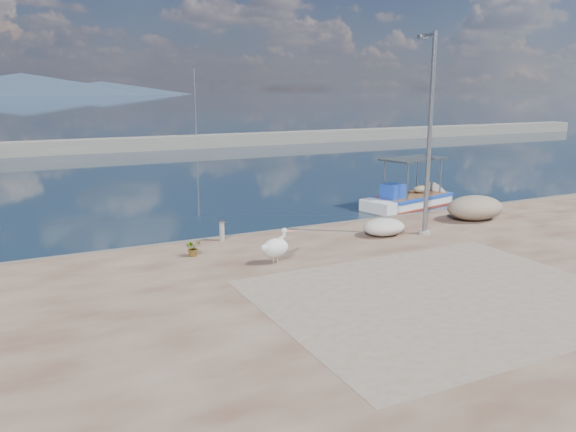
{
  "coord_description": "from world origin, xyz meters",
  "views": [
    {
      "loc": [
        -8.44,
        -13.18,
        5.6
      ],
      "look_at": [
        0.0,
        3.8,
        1.3
      ],
      "focal_mm": 35.0,
      "sensor_mm": 36.0,
      "label": 1
    }
  ],
  "objects_px": {
    "boat_right": "(411,202)",
    "bollard_near": "(222,230)",
    "lamp_post": "(429,142)",
    "pelican": "(276,247)"
  },
  "relations": [
    {
      "from": "pelican",
      "to": "lamp_post",
      "type": "xyz_separation_m",
      "value": [
        6.29,
        0.81,
        2.8
      ]
    },
    {
      "from": "boat_right",
      "to": "lamp_post",
      "type": "distance_m",
      "value": 8.21
    },
    {
      "from": "lamp_post",
      "to": "bollard_near",
      "type": "xyz_separation_m",
      "value": [
        -6.86,
        2.35,
        -2.92
      ]
    },
    {
      "from": "boat_right",
      "to": "bollard_near",
      "type": "height_order",
      "value": "boat_right"
    },
    {
      "from": "boat_right",
      "to": "lamp_post",
      "type": "height_order",
      "value": "lamp_post"
    },
    {
      "from": "boat_right",
      "to": "lamp_post",
      "type": "relative_size",
      "value": 0.85
    },
    {
      "from": "pelican",
      "to": "lamp_post",
      "type": "bearing_deg",
      "value": 7.72
    },
    {
      "from": "pelican",
      "to": "bollard_near",
      "type": "height_order",
      "value": "pelican"
    },
    {
      "from": "boat_right",
      "to": "pelican",
      "type": "bearing_deg",
      "value": -159.64
    },
    {
      "from": "bollard_near",
      "to": "boat_right",
      "type": "bearing_deg",
      "value": 18.46
    }
  ]
}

